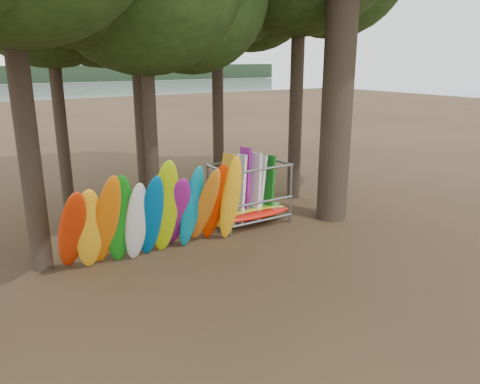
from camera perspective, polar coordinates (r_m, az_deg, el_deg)
ground at (r=13.90m, az=0.57°, el=-7.49°), size 120.00×120.00×0.00m
lake at (r=71.24m, az=-27.16°, el=9.77°), size 160.00×160.00×0.00m
kayak_row at (r=13.25m, az=-10.38°, el=-2.78°), size 5.38×2.13×3.13m
storage_rack at (r=16.10m, az=1.11°, el=-0.45°), size 2.96×1.52×2.63m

